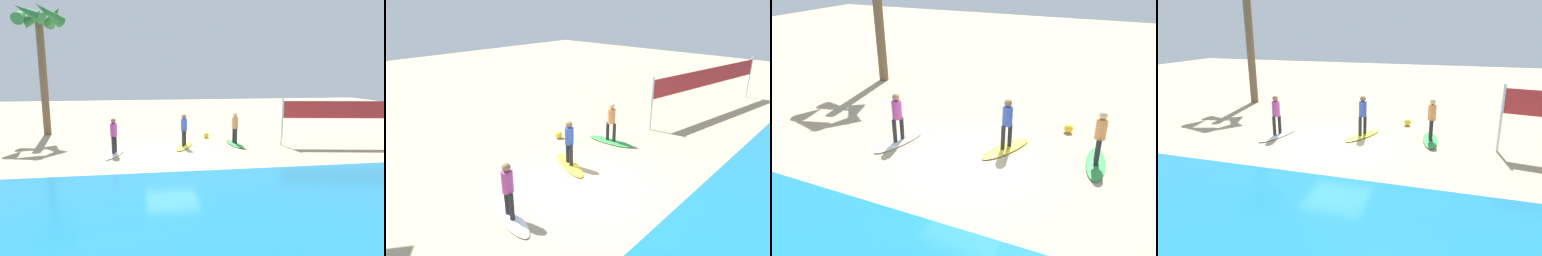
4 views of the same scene
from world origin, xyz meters
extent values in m
plane|color=tan|center=(0.00, 0.00, 0.00)|extent=(60.00, 60.00, 0.00)
ellipsoid|color=green|center=(-3.49, -1.38, 0.04)|extent=(0.78, 2.15, 0.09)
cylinder|color=#232328|center=(-3.51, -1.22, 0.48)|extent=(0.14, 0.14, 0.78)
cylinder|color=#232328|center=(-3.48, -1.54, 0.48)|extent=(0.14, 0.14, 0.78)
cylinder|color=#E58C4C|center=(-3.49, -1.38, 1.18)|extent=(0.32, 0.32, 0.62)
sphere|color=beige|center=(-3.49, -1.38, 1.61)|extent=(0.24, 0.24, 0.24)
ellipsoid|color=yellow|center=(-0.75, -1.18, 0.04)|extent=(1.35, 2.15, 0.09)
cylinder|color=#232328|center=(-0.68, -1.03, 0.48)|extent=(0.14, 0.14, 0.78)
cylinder|color=#232328|center=(-0.81, -1.32, 0.48)|extent=(0.14, 0.14, 0.78)
cylinder|color=#334CAD|center=(-0.75, -1.18, 1.18)|extent=(0.32, 0.32, 0.62)
sphere|color=brown|center=(-0.75, -1.18, 1.61)|extent=(0.24, 0.24, 0.24)
ellipsoid|color=white|center=(2.66, -0.19, 0.04)|extent=(1.04, 2.17, 0.09)
cylinder|color=#232328|center=(2.70, -0.03, 0.48)|extent=(0.14, 0.14, 0.78)
cylinder|color=#232328|center=(2.62, -0.34, 0.48)|extent=(0.14, 0.14, 0.78)
cylinder|color=#B74293|center=(2.66, -0.19, 1.18)|extent=(0.32, 0.32, 0.62)
sphere|color=#9E704C|center=(2.66, -0.19, 1.61)|extent=(0.24, 0.24, 0.24)
cylinder|color=silver|center=(-14.80, 0.56, 1.25)|extent=(0.10, 0.10, 2.50)
cylinder|color=silver|center=(-5.92, -0.93, 1.25)|extent=(0.10, 0.10, 2.50)
cube|color=red|center=(-10.36, -0.19, 1.90)|extent=(8.88, 1.53, 0.90)
sphere|color=yellow|center=(-2.32, -3.33, 0.16)|extent=(0.32, 0.32, 0.32)
camera|label=1|loc=(1.13, 14.61, 3.81)|focal=29.57mm
camera|label=2|loc=(7.16, 6.44, 5.69)|focal=31.43mm
camera|label=3|loc=(-4.04, 9.22, 5.74)|focal=35.59mm
camera|label=4|loc=(-4.18, 11.83, 4.40)|focal=31.75mm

